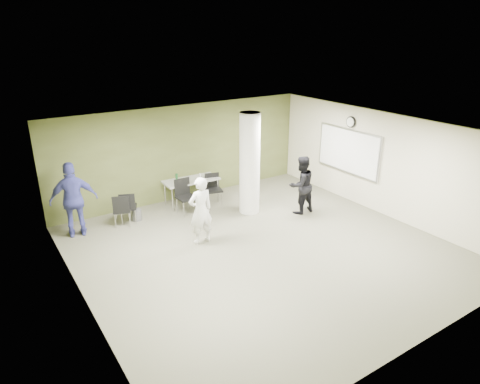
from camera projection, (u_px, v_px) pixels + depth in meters
floor at (262, 249)px, 10.01m from camera, size 8.00×8.00×0.00m
ceiling at (265, 132)px, 9.00m from camera, size 8.00×8.00×0.00m
wall_back at (183, 153)px, 12.62m from camera, size 8.00×2.80×0.02m
wall_left at (79, 239)px, 7.45m from camera, size 0.02×8.00×2.80m
wall_right_cream at (383, 164)px, 11.55m from camera, size 0.02×8.00×2.80m
column at (250, 164)px, 11.57m from camera, size 0.56×0.56×2.80m
whiteboard at (348, 151)px, 12.41m from camera, size 0.05×2.30×1.30m
wall_clock at (351, 122)px, 12.11m from camera, size 0.06×0.32×0.32m
folding_table at (191, 181)px, 12.33m from camera, size 1.62×0.75×1.01m
wastebasket at (137, 215)px, 11.47m from camera, size 0.26×0.26×0.30m
chair_back_left at (122, 208)px, 11.00m from camera, size 0.57×0.57×0.88m
chair_back_right at (128, 205)px, 11.20m from camera, size 0.56×0.56×0.86m
chair_table_left at (185, 193)px, 11.80m from camera, size 0.50×0.50×0.97m
chair_table_right at (213, 186)px, 12.47m from camera, size 0.54×0.54×0.89m
woman_white at (201, 211)px, 10.06m from camera, size 0.61×0.41×1.66m
man_black at (301, 185)px, 11.73m from camera, size 0.80×0.62×1.63m
man_blue at (74, 200)px, 10.36m from camera, size 1.18×0.67×1.90m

